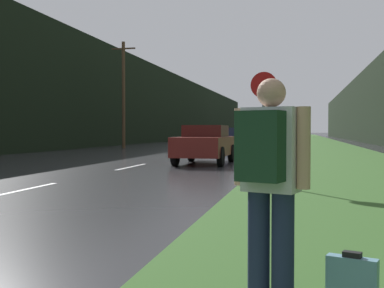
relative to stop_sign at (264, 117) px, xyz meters
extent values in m
cube|color=#386028|center=(2.43, 29.02, -1.60)|extent=(6.00, 240.00, 0.02)
cube|color=silver|center=(-5.03, -2.22, -1.61)|extent=(0.12, 3.00, 0.01)
cube|color=silver|center=(-5.03, 4.78, -1.61)|extent=(0.12, 3.00, 0.01)
cube|color=silver|center=(-5.03, 11.78, -1.61)|extent=(0.12, 3.00, 0.01)
cube|color=silver|center=(-5.03, 18.78, -1.61)|extent=(0.12, 3.00, 0.01)
cube|color=silver|center=(-5.03, 25.78, -1.61)|extent=(0.12, 3.00, 0.01)
cube|color=black|center=(-15.49, 39.02, 2.60)|extent=(2.00, 140.00, 8.42)
cube|color=black|center=(8.43, 39.02, 2.30)|extent=(2.00, 140.00, 7.82)
cylinder|color=#4C3823|center=(-11.75, 21.71, 2.27)|extent=(0.24, 0.24, 7.76)
cube|color=#4C3823|center=(-11.75, 21.71, 5.65)|extent=(1.80, 0.10, 0.10)
cylinder|color=slate|center=(0.00, 0.00, -0.58)|extent=(0.07, 0.07, 2.06)
cylinder|color=#B71414|center=(0.00, 0.00, 0.76)|extent=(0.62, 0.02, 0.62)
cylinder|color=#1E2847|center=(0.55, -7.90, -1.18)|extent=(0.16, 0.16, 0.85)
cylinder|color=#1E2847|center=(0.73, -7.96, -1.18)|extent=(0.16, 0.16, 0.85)
cube|color=silver|center=(0.64, -7.93, -0.46)|extent=(0.44, 0.33, 0.61)
sphere|color=tan|center=(0.64, -7.93, -0.04)|extent=(0.21, 0.21, 0.21)
cylinder|color=tan|center=(0.41, -7.85, -0.44)|extent=(0.10, 0.10, 0.58)
cylinder|color=tan|center=(0.87, -8.00, -0.44)|extent=(0.10, 0.10, 0.58)
cube|color=#193823|center=(0.58, -8.12, -0.42)|extent=(0.35, 0.27, 0.49)
cube|color=#6093A8|center=(1.22, -7.81, -1.42)|extent=(0.37, 0.21, 0.37)
cube|color=black|center=(1.22, -7.81, -1.22)|extent=(0.15, 0.11, 0.04)
cube|color=maroon|center=(-2.80, 7.02, -0.92)|extent=(1.79, 4.35, 0.73)
cube|color=#40120F|center=(-2.80, 7.23, -0.33)|extent=(1.52, 1.96, 0.45)
cylinder|color=black|center=(-1.95, 5.67, -1.25)|extent=(0.20, 0.71, 0.71)
cylinder|color=black|center=(-3.65, 5.67, -1.25)|extent=(0.20, 0.71, 0.71)
cylinder|color=black|center=(-1.95, 8.37, -1.25)|extent=(0.20, 0.71, 0.71)
cylinder|color=black|center=(-3.65, 8.37, -1.25)|extent=(0.20, 0.71, 0.71)
cube|color=#2D3856|center=(-2.80, 18.61, -0.99)|extent=(1.83, 4.18, 0.68)
cube|color=#1B2134|center=(-2.80, 18.82, -0.39)|extent=(1.55, 1.88, 0.52)
cylinder|color=black|center=(-1.93, 17.32, -1.30)|extent=(0.20, 0.62, 0.62)
cylinder|color=black|center=(-3.67, 17.32, -1.30)|extent=(0.20, 0.62, 0.62)
cylinder|color=black|center=(-1.93, 19.91, -1.30)|extent=(0.20, 0.62, 0.62)
cylinder|color=black|center=(-3.67, 19.91, -1.30)|extent=(0.20, 0.62, 0.62)
cube|color=maroon|center=(-7.26, 30.47, -0.93)|extent=(1.87, 4.62, 0.72)
cube|color=#40120F|center=(-7.26, 30.24, -0.32)|extent=(1.59, 2.08, 0.51)
cylinder|color=black|center=(-8.15, 31.91, -1.25)|extent=(0.20, 0.71, 0.71)
cylinder|color=black|center=(-6.37, 31.91, -1.25)|extent=(0.20, 0.71, 0.71)
cylinder|color=black|center=(-8.15, 29.04, -1.25)|extent=(0.20, 0.71, 0.71)
cylinder|color=black|center=(-6.37, 29.04, -1.25)|extent=(0.20, 0.71, 0.71)
cube|color=gray|center=(-7.26, 75.65, 0.00)|extent=(2.27, 2.11, 2.41)
cube|color=silver|center=(-7.26, 71.95, 0.41)|extent=(2.39, 5.30, 3.22)
cylinder|color=black|center=(-8.39, 75.44, -1.16)|extent=(0.28, 0.90, 0.90)
cylinder|color=black|center=(-6.12, 75.44, -1.16)|extent=(0.28, 0.90, 0.90)
cylinder|color=black|center=(-8.39, 70.62, -1.16)|extent=(0.28, 0.90, 0.90)
cylinder|color=black|center=(-6.12, 70.62, -1.16)|extent=(0.28, 0.90, 0.90)
camera|label=1|loc=(0.85, -11.45, -0.32)|focal=45.00mm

